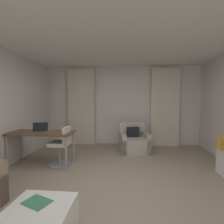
{
  "coord_description": "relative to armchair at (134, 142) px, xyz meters",
  "views": [
    {
      "loc": [
        0.14,
        -2.65,
        1.45
      ],
      "look_at": [
        -0.2,
        1.33,
        1.19
      ],
      "focal_mm": 27.11,
      "sensor_mm": 36.0,
      "label": 1
    }
  ],
  "objects": [
    {
      "name": "ground_plane",
      "position": [
        -0.35,
        -2.2,
        -0.28
      ],
      "size": [
        12.0,
        12.0,
        0.0
      ],
      "primitive_type": "plane",
      "color": "gray"
    },
    {
      "name": "wall_window",
      "position": [
        -0.35,
        0.83,
        1.02
      ],
      "size": [
        5.12,
        0.06,
        2.6
      ],
      "color": "silver",
      "rests_on": "ground"
    },
    {
      "name": "ceiling",
      "position": [
        -0.35,
        -2.2,
        2.35
      ],
      "size": [
        5.12,
        6.12,
        0.06
      ],
      "primitive_type": "cube",
      "color": "white",
      "rests_on": "wall_left"
    },
    {
      "name": "curtain_left_panel",
      "position": [
        -1.73,
        0.7,
        0.97
      ],
      "size": [
        0.9,
        0.06,
        2.5
      ],
      "color": "beige",
      "rests_on": "ground"
    },
    {
      "name": "curtain_right_panel",
      "position": [
        1.02,
        0.7,
        0.97
      ],
      "size": [
        0.9,
        0.06,
        2.5
      ],
      "color": "beige",
      "rests_on": "ground"
    },
    {
      "name": "armchair",
      "position": [
        0.0,
        0.0,
        0.0
      ],
      "size": [
        0.9,
        0.9,
        0.84
      ],
      "color": "#B2A899",
      "rests_on": "ground"
    },
    {
      "name": "desk",
      "position": [
        -2.14,
        -1.2,
        0.41
      ],
      "size": [
        1.42,
        0.62,
        0.75
      ],
      "color": "brown",
      "rests_on": "ground"
    },
    {
      "name": "desk_chair",
      "position": [
        -1.67,
        -1.22,
        0.11
      ],
      "size": [
        0.48,
        0.48,
        0.88
      ],
      "color": "gray",
      "rests_on": "ground"
    },
    {
      "name": "laptop",
      "position": [
        -2.16,
        -1.16,
        0.52
      ],
      "size": [
        0.37,
        0.32,
        0.22
      ],
      "color": "#ADADB2",
      "rests_on": "desk"
    },
    {
      "name": "magazine_open",
      "position": [
        -1.16,
        -3.18,
        0.09
      ],
      "size": [
        0.34,
        0.29,
        0.01
      ],
      "color": "#387F5B",
      "rests_on": "coffee_table"
    }
  ]
}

